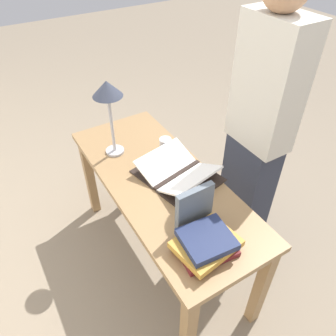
% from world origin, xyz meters
% --- Properties ---
extents(ground_plane, '(12.00, 12.00, 0.00)m').
position_xyz_m(ground_plane, '(0.00, 0.00, 0.00)').
color(ground_plane, gray).
extents(reading_desk, '(1.42, 0.58, 0.72)m').
position_xyz_m(reading_desk, '(0.00, 0.00, 0.61)').
color(reading_desk, '#937047').
rests_on(reading_desk, ground_plane).
extents(open_book, '(0.50, 0.44, 0.10)m').
position_xyz_m(open_book, '(-0.02, -0.10, 0.75)').
color(open_book, black).
rests_on(open_book, reading_desk).
extents(book_stack_tall, '(0.25, 0.30, 0.10)m').
position_xyz_m(book_stack_tall, '(-0.52, 0.07, 0.77)').
color(book_stack_tall, maroon).
rests_on(book_stack_tall, reading_desk).
extents(book_standing_upright, '(0.03, 0.20, 0.24)m').
position_xyz_m(book_standing_upright, '(-0.37, 0.03, 0.84)').
color(book_standing_upright, slate).
rests_on(book_standing_upright, reading_desk).
extents(reading_lamp, '(0.17, 0.17, 0.48)m').
position_xyz_m(reading_lamp, '(0.37, 0.12, 1.12)').
color(reading_lamp, '#ADADB2').
rests_on(reading_lamp, reading_desk).
extents(coffee_mug, '(0.09, 0.09, 0.09)m').
position_xyz_m(coffee_mug, '(0.23, -0.16, 0.77)').
color(coffee_mug, white).
rests_on(coffee_mug, reading_desk).
extents(person_reader, '(0.36, 0.23, 1.77)m').
position_xyz_m(person_reader, '(-0.12, -0.59, 0.89)').
color(person_reader, '#2D3342').
rests_on(person_reader, ground_plane).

